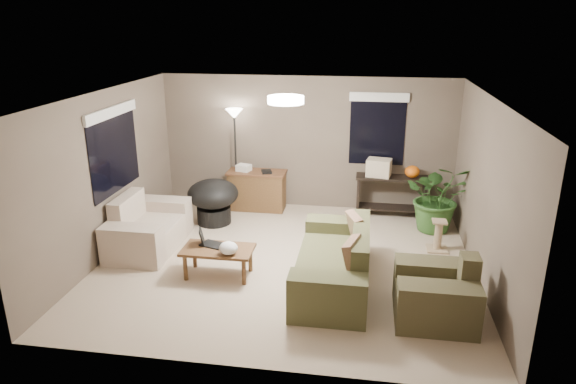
% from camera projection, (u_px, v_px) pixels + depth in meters
% --- Properties ---
extents(room_shell, '(5.50, 5.50, 5.50)m').
position_uv_depth(room_shell, '(286.00, 183.00, 7.34)').
color(room_shell, '#C3AA91').
rests_on(room_shell, ground).
extents(main_sofa, '(0.95, 2.20, 0.85)m').
position_uv_depth(main_sofa, '(336.00, 265.00, 7.01)').
color(main_sofa, '#4F5030').
rests_on(main_sofa, ground).
extents(throw_pillows, '(0.38, 1.40, 0.47)m').
position_uv_depth(throw_pillows, '(356.00, 242.00, 6.86)').
color(throw_pillows, '#8C7251').
rests_on(throw_pillows, main_sofa).
extents(loveseat, '(0.90, 1.60, 0.85)m').
position_uv_depth(loveseat, '(147.00, 229.00, 8.17)').
color(loveseat, beige).
rests_on(loveseat, ground).
extents(armchair, '(0.95, 1.00, 0.85)m').
position_uv_depth(armchair, '(436.00, 295.00, 6.24)').
color(armchair, '#454029').
rests_on(armchair, ground).
extents(coffee_table, '(1.00, 0.55, 0.42)m').
position_uv_depth(coffee_table, '(218.00, 252.00, 7.23)').
color(coffee_table, brown).
rests_on(coffee_table, ground).
extents(laptop, '(0.41, 0.32, 0.24)m').
position_uv_depth(laptop, '(208.00, 241.00, 7.31)').
color(laptop, black).
rests_on(laptop, coffee_table).
extents(plastic_bag, '(0.33, 0.31, 0.18)m').
position_uv_depth(plastic_bag, '(228.00, 248.00, 7.01)').
color(plastic_bag, white).
rests_on(plastic_bag, coffee_table).
extents(desk, '(1.10, 0.50, 0.75)m').
position_uv_depth(desk, '(257.00, 190.00, 9.78)').
color(desk, brown).
rests_on(desk, ground).
extents(desk_papers, '(0.72, 0.32, 0.12)m').
position_uv_depth(desk_papers, '(248.00, 169.00, 9.66)').
color(desk_papers, silver).
rests_on(desk_papers, desk).
extents(console_table, '(1.30, 0.40, 0.75)m').
position_uv_depth(console_table, '(391.00, 193.00, 9.45)').
color(console_table, black).
rests_on(console_table, ground).
extents(pumpkin, '(0.33, 0.33, 0.22)m').
position_uv_depth(pumpkin, '(412.00, 172.00, 9.26)').
color(pumpkin, orange).
rests_on(pumpkin, console_table).
extents(cardboard_box, '(0.48, 0.39, 0.32)m').
position_uv_depth(cardboard_box, '(379.00, 168.00, 9.33)').
color(cardboard_box, beige).
rests_on(cardboard_box, console_table).
extents(papasan_chair, '(0.92, 0.92, 0.80)m').
position_uv_depth(papasan_chair, '(213.00, 198.00, 9.08)').
color(papasan_chair, black).
rests_on(papasan_chair, ground).
extents(floor_lamp, '(0.32, 0.32, 1.91)m').
position_uv_depth(floor_lamp, '(235.00, 126.00, 9.51)').
color(floor_lamp, black).
rests_on(floor_lamp, ground).
extents(ceiling_fixture, '(0.50, 0.50, 0.10)m').
position_uv_depth(ceiling_fixture, '(286.00, 100.00, 6.96)').
color(ceiling_fixture, white).
rests_on(ceiling_fixture, room_shell).
extents(houseplant, '(1.10, 1.23, 0.96)m').
position_uv_depth(houseplant, '(438.00, 204.00, 8.76)').
color(houseplant, '#2D5923').
rests_on(houseplant, ground).
extents(cat_scratching_post, '(0.32, 0.32, 0.50)m').
position_uv_depth(cat_scratching_post, '(438.00, 237.00, 8.08)').
color(cat_scratching_post, tan).
rests_on(cat_scratching_post, ground).
extents(window_left, '(0.05, 1.56, 1.33)m').
position_uv_depth(window_left, '(113.00, 136.00, 7.85)').
color(window_left, black).
rests_on(window_left, room_shell).
extents(window_back, '(1.06, 0.05, 1.33)m').
position_uv_depth(window_back, '(378.00, 117.00, 9.29)').
color(window_back, black).
rests_on(window_back, room_shell).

